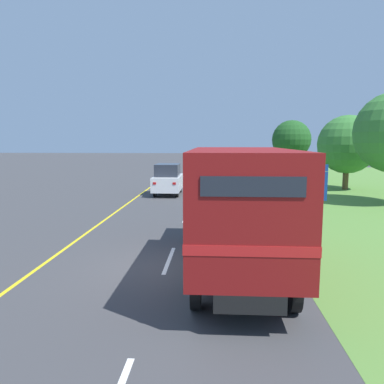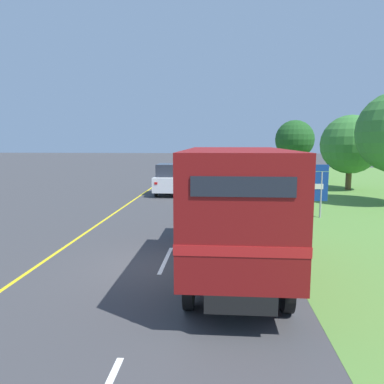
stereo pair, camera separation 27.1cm
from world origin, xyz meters
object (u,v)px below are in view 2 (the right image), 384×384
roadside_tree_mid (350,145)px  lead_car_white (170,179)px  roadside_tree_far (295,140)px  highway_sign (307,187)px  horse_trailer_truck (234,204)px

roadside_tree_mid → lead_car_white: bearing=-165.0°
lead_car_white → roadside_tree_far: roadside_tree_far is taller
roadside_tree_mid → roadside_tree_far: bearing=110.0°
highway_sign → horse_trailer_truck: bearing=-115.3°
horse_trailer_truck → highway_sign: bearing=64.7°
horse_trailer_truck → lead_car_white: horse_trailer_truck is taller
horse_trailer_truck → highway_sign: size_ratio=3.11×
lead_car_white → roadside_tree_far: size_ratio=0.69×
roadside_tree_mid → roadside_tree_far: size_ratio=1.00×
roadside_tree_far → highway_sign: bearing=-98.9°
horse_trailer_truck → roadside_tree_far: (6.53, 25.85, 1.82)m
lead_car_white → roadside_tree_far: 15.23m
roadside_tree_mid → roadside_tree_far: (-2.67, 7.34, 0.38)m
horse_trailer_truck → roadside_tree_mid: size_ratio=1.43×
horse_trailer_truck → highway_sign: 8.70m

